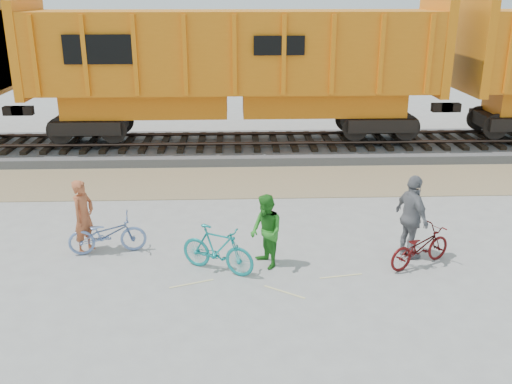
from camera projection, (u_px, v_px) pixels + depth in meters
ground at (242, 265)px, 12.01m from camera, size 120.00×120.00×0.00m
gravel_strip at (239, 182)px, 17.19m from camera, size 120.00×3.00×0.02m
ballast_bed at (238, 147)px, 20.44m from camera, size 120.00×4.00×0.30m
track at (238, 139)px, 20.33m from camera, size 120.00×2.60×0.24m
hopper_car_center at (234, 67)px, 19.48m from camera, size 14.00×3.13×4.65m
bicycle_blue at (107, 234)px, 12.43m from camera, size 1.74×0.85×0.88m
bicycle_teal at (217, 249)px, 11.57m from camera, size 1.67×1.19×0.99m
bicycle_maroon at (420, 247)px, 11.85m from camera, size 1.66×1.24×0.84m
person_solo at (84, 216)px, 12.38m from camera, size 0.59×0.70×1.64m
person_man at (266, 232)px, 11.70m from camera, size 0.84×0.93×1.56m
person_woman at (412, 217)px, 12.05m from camera, size 0.74×1.17×1.85m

